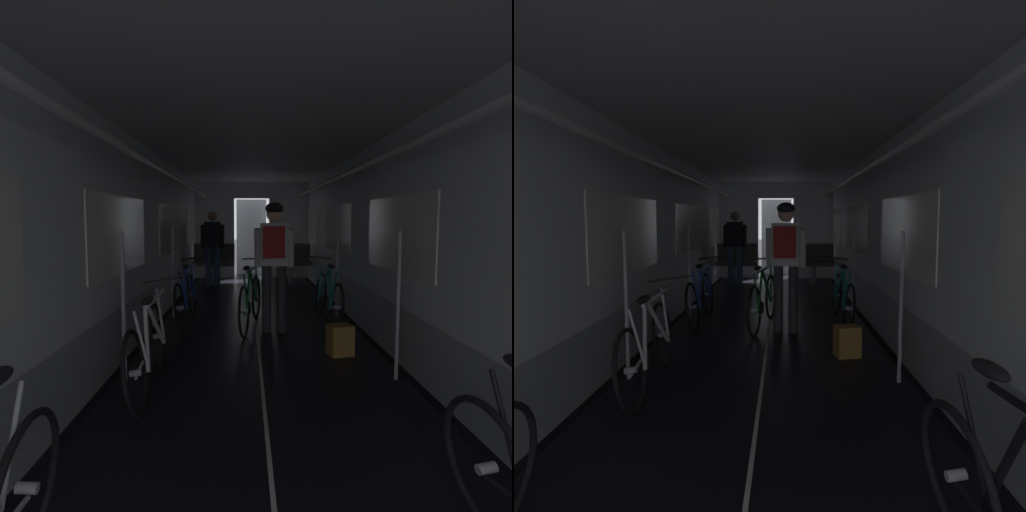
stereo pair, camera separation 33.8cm
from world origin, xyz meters
The scene contains 10 objects.
train_car_shell centered at (0.00, 3.60, 1.70)m, with size 3.14×12.34×2.57m.
bench_seat_far_left centered at (-0.90, 8.07, 0.57)m, with size 0.98×0.51×0.95m.
bench_seat_far_right centered at (0.90, 8.07, 0.57)m, with size 0.98×0.51×0.95m.
bicycle_blue centered at (-1.01, 4.30, 0.38)m, with size 0.44×1.69×0.95m.
bicycle_teal centered at (1.04, 4.27, 0.38)m, with size 0.44×1.69×0.95m.
bicycle_white centered at (-1.01, 1.93, 0.38)m, with size 0.44×1.69×0.96m.
person_cyclist_aisle centered at (0.23, 3.77, 1.07)m, with size 0.54×0.41×1.73m.
bicycle_green_in_aisle centered at (-0.08, 4.04, 0.38)m, with size 0.50×1.67×0.94m.
person_standing_near_bench centered at (-0.90, 7.70, 0.98)m, with size 0.53×0.23×1.69m.
backpack_on_floor centered at (0.90, 2.82, 0.17)m, with size 0.26×0.20×0.34m, color olive.
Camera 1 is at (-0.14, -1.69, 1.50)m, focal length 29.26 mm.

